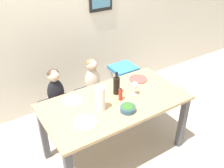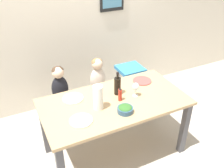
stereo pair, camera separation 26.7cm
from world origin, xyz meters
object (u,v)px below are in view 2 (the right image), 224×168
(person_child_left, at_px, (59,83))
(dinner_plate_front_left, at_px, (81,120))
(wine_glass_near, at_px, (136,87))
(salad_bowl_large, at_px, (125,109))
(wine_bottle, at_px, (117,86))
(dinner_plate_back_left, at_px, (73,98))
(chair_far_left, at_px, (62,105))
(chair_far_center, at_px, (98,95))
(chair_right_highchair, at_px, (130,77))
(dinner_plate_back_right, at_px, (142,81))
(paper_towel_roll, at_px, (98,98))
(person_child_center, at_px, (98,74))

(person_child_left, distance_m, dinner_plate_front_left, 0.85)
(wine_glass_near, distance_m, salad_bowl_large, 0.33)
(wine_bottle, height_order, dinner_plate_back_left, wine_bottle)
(chair_far_left, bearing_deg, salad_bowl_large, -64.32)
(chair_far_center, distance_m, wine_bottle, 0.74)
(wine_glass_near, xyz_separation_m, dinner_plate_back_left, (-0.65, 0.25, -0.11))
(chair_right_highchair, relative_size, dinner_plate_back_right, 3.13)
(chair_far_center, xyz_separation_m, wine_glass_near, (0.16, -0.70, 0.48))
(dinner_plate_front_left, relative_size, dinner_plate_back_left, 1.00)
(paper_towel_roll, bearing_deg, dinner_plate_back_left, 123.06)
(chair_far_center, xyz_separation_m, dinner_plate_front_left, (-0.54, -0.84, 0.37))
(chair_far_left, height_order, person_child_left, person_child_left)
(chair_right_highchair, xyz_separation_m, wine_bottle, (-0.50, -0.57, 0.31))
(person_child_center, relative_size, wine_bottle, 1.77)
(chair_far_center, distance_m, paper_towel_roll, 0.94)
(paper_towel_roll, relative_size, dinner_plate_back_left, 1.18)
(chair_far_center, xyz_separation_m, chair_right_highchair, (0.50, -0.00, 0.16))
(chair_far_left, distance_m, salad_bowl_large, 1.08)
(dinner_plate_back_left, bearing_deg, paper_towel_roll, -56.94)
(chair_far_left, bearing_deg, dinner_plate_back_right, -26.19)
(chair_right_highchair, height_order, salad_bowl_large, salad_bowl_large)
(chair_right_highchair, height_order, paper_towel_roll, paper_towel_roll)
(salad_bowl_large, relative_size, dinner_plate_front_left, 0.72)
(wine_bottle, relative_size, dinner_plate_back_left, 1.20)
(wine_bottle, bearing_deg, chair_right_highchair, 48.86)
(dinner_plate_front_left, bearing_deg, wine_bottle, 26.96)
(chair_far_left, distance_m, wine_glass_near, 1.09)
(chair_far_center, distance_m, chair_right_highchair, 0.52)
(person_child_left, relative_size, person_child_center, 1.00)
(person_child_left, bearing_deg, paper_towel_roll, -73.57)
(person_child_center, xyz_separation_m, salad_bowl_large, (-0.08, -0.91, 0.07))
(wine_bottle, relative_size, wine_glass_near, 1.65)
(chair_far_center, relative_size, person_child_left, 0.96)
(chair_right_highchair, bearing_deg, dinner_plate_front_left, -140.84)
(wine_glass_near, bearing_deg, person_child_left, 134.29)
(person_child_center, bearing_deg, chair_far_center, -90.00)
(person_child_left, bearing_deg, wine_glass_near, -45.71)
(chair_far_left, relative_size, dinner_plate_back_left, 2.04)
(dinner_plate_back_right, bearing_deg, wine_glass_near, -134.85)
(chair_far_left, height_order, chair_right_highchair, chair_right_highchair)
(chair_right_highchair, height_order, dinner_plate_front_left, dinner_plate_front_left)
(chair_right_highchair, bearing_deg, wine_bottle, -131.14)
(chair_far_center, bearing_deg, person_child_center, 90.00)
(salad_bowl_large, height_order, dinner_plate_back_right, salad_bowl_large)
(chair_far_center, height_order, paper_towel_roll, paper_towel_roll)
(chair_far_center, xyz_separation_m, paper_towel_roll, (-0.30, -0.73, 0.50))
(chair_far_left, relative_size, paper_towel_roll, 1.73)
(person_child_center, relative_size, paper_towel_roll, 1.80)
(chair_right_highchair, xyz_separation_m, dinner_plate_back_left, (-0.99, -0.45, 0.21))
(chair_far_left, bearing_deg, dinner_plate_front_left, -91.29)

